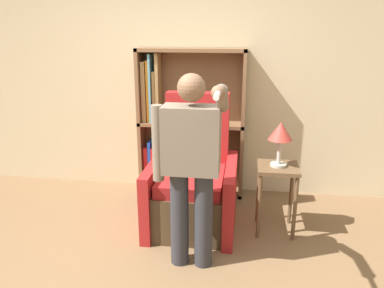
# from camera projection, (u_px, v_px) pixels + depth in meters

# --- Properties ---
(wall_back) EXTENTS (8.00, 0.06, 2.80)m
(wall_back) POSITION_uv_depth(u_px,v_px,m) (181.00, 74.00, 4.36)
(wall_back) COLOR beige
(wall_back) RESTS_ON ground_plane
(bookcase) EXTENTS (1.22, 0.28, 1.71)m
(bookcase) POSITION_uv_depth(u_px,v_px,m) (180.00, 125.00, 4.37)
(bookcase) COLOR brown
(bookcase) RESTS_ON ground_plane
(armchair) EXTENTS (0.85, 0.93, 1.29)m
(armchair) POSITION_uv_depth(u_px,v_px,m) (194.00, 187.00, 3.76)
(armchair) COLOR #4C3823
(armchair) RESTS_ON ground_plane
(person_standing) EXTENTS (0.59, 0.78, 1.60)m
(person_standing) POSITION_uv_depth(u_px,v_px,m) (191.00, 162.00, 2.91)
(person_standing) COLOR #2D2D33
(person_standing) RESTS_ON ground_plane
(side_table) EXTENTS (0.38, 0.38, 0.67)m
(side_table) POSITION_uv_depth(u_px,v_px,m) (277.00, 181.00, 3.55)
(side_table) COLOR brown
(side_table) RESTS_ON ground_plane
(table_lamp) EXTENTS (0.22, 0.22, 0.42)m
(table_lamp) POSITION_uv_depth(u_px,v_px,m) (280.00, 134.00, 3.42)
(table_lamp) COLOR #B7B2A8
(table_lamp) RESTS_ON side_table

